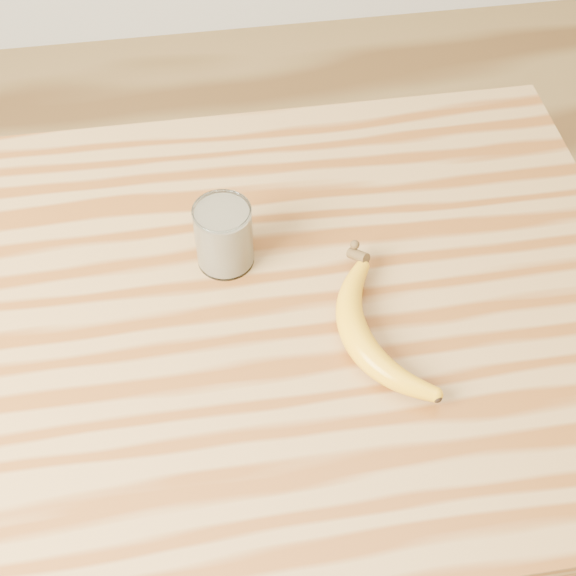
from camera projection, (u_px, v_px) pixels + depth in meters
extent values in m
plane|color=olive|center=(236.00, 556.00, 1.77)|extent=(4.00, 4.00, 0.00)
cube|color=olive|center=(204.00, 321.00, 1.08)|extent=(1.20, 0.80, 0.04)
cylinder|color=brown|center=(462.00, 287.00, 1.69)|extent=(0.06, 0.06, 0.86)
cylinder|color=white|center=(224.00, 236.00, 1.09)|extent=(0.08, 0.08, 0.10)
torus|color=white|center=(222.00, 211.00, 1.05)|extent=(0.08, 0.08, 0.00)
cylinder|color=beige|center=(224.00, 237.00, 1.09)|extent=(0.07, 0.07, 0.09)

